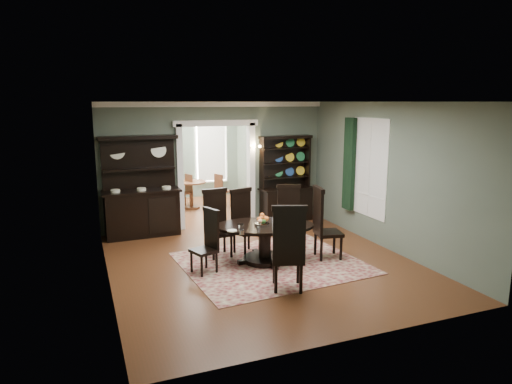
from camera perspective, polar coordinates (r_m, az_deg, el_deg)
room at (r=8.32m, az=0.75°, el=1.37°), size 5.51×6.01×3.01m
parlor at (r=13.52m, az=-8.05°, el=4.82°), size 3.51×3.50×3.01m
doorway_trim at (r=11.08m, az=-5.02°, el=4.02°), size 2.08×0.25×2.57m
right_window at (r=10.36m, az=12.82°, el=3.18°), size 0.15×1.47×2.12m
wall_sconce at (r=11.21m, az=-0.14°, el=5.54°), size 0.27×0.21×0.21m
rug at (r=8.72m, az=1.95°, el=-8.86°), size 3.42×3.02×0.01m
dining_table at (r=8.65m, az=1.11°, el=-5.51°), size 2.13×2.13×0.73m
centerpiece at (r=8.49m, az=0.76°, el=-3.81°), size 1.37×0.88×0.23m
chair_far_left at (r=9.02m, az=-4.93°, el=-3.59°), size 0.52×0.50×1.33m
chair_far_mid at (r=9.15m, az=-1.57°, el=-3.43°), size 0.59×0.57×1.31m
chair_far_right at (r=9.55m, az=4.14°, el=-2.81°), size 0.61×0.59×1.31m
chair_end_left at (r=8.18m, az=-6.01°, el=-5.87°), size 0.52×0.54×1.15m
chair_end_right at (r=8.87m, az=8.34°, el=-3.64°), size 0.59×0.61×1.41m
chair_near at (r=7.26m, az=4.08°, el=-6.79°), size 0.67×0.66×1.44m
sideboard at (r=10.60m, az=-14.12°, el=-1.16°), size 1.74×0.66×2.27m
welsh_dresser at (r=11.61m, az=3.74°, el=0.21°), size 1.42×0.61×2.17m
parlor_table at (r=13.09m, az=-8.10°, el=0.15°), size 0.84×0.84×0.78m
parlor_chair_left at (r=13.05m, az=-8.81°, el=0.18°), size 0.46×0.45×0.99m
parlor_chair_right at (r=13.15m, az=-4.30°, el=0.33°), size 0.46×0.45×0.97m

